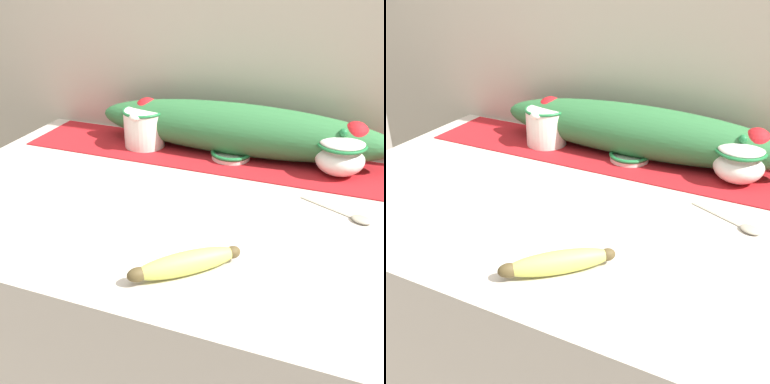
# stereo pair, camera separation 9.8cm
# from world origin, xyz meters

# --- Properties ---
(countertop) EXTENTS (1.25, 0.76, 0.88)m
(countertop) POSITION_xyz_m (0.00, 0.00, 0.44)
(countertop) COLOR beige
(countertop) RESTS_ON ground_plane
(back_wall) EXTENTS (2.05, 0.04, 2.40)m
(back_wall) POSITION_xyz_m (0.00, 0.40, 1.20)
(back_wall) COLOR #B7AD99
(back_wall) RESTS_ON ground_plane
(table_runner) EXTENTS (1.15, 0.22, 0.00)m
(table_runner) POSITION_xyz_m (0.00, 0.26, 0.89)
(table_runner) COLOR #A8191E
(table_runner) RESTS_ON countertop
(cream_pitcher) EXTENTS (0.12, 0.14, 0.11)m
(cream_pitcher) POSITION_xyz_m (-0.26, 0.26, 0.94)
(cream_pitcher) COLOR white
(cream_pitcher) RESTS_ON countertop
(sugar_bowl) EXTENTS (0.12, 0.12, 0.12)m
(sugar_bowl) POSITION_xyz_m (0.27, 0.26, 0.94)
(sugar_bowl) COLOR white
(sugar_bowl) RESTS_ON countertop
(small_dish) EXTENTS (0.11, 0.11, 0.02)m
(small_dish) POSITION_xyz_m (-0.01, 0.26, 0.90)
(small_dish) COLOR white
(small_dish) RESTS_ON countertop
(banana) EXTENTS (0.17, 0.16, 0.04)m
(banana) POSITION_xyz_m (0.07, -0.24, 0.91)
(banana) COLOR #CCD156
(banana) RESTS_ON countertop
(spoon) EXTENTS (0.16, 0.09, 0.01)m
(spoon) POSITION_xyz_m (0.33, 0.05, 0.89)
(spoon) COLOR #A89E89
(spoon) RESTS_ON countertop
(poinsettia_garland) EXTENTS (0.80, 0.15, 0.13)m
(poinsettia_garland) POSITION_xyz_m (-0.00, 0.30, 0.96)
(poinsettia_garland) COLOR #2D6B38
(poinsettia_garland) RESTS_ON countertop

